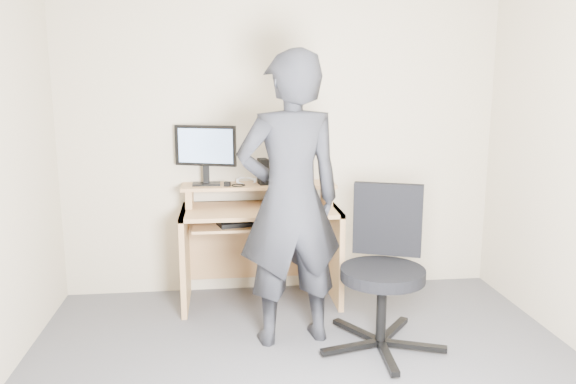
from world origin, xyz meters
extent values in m
cube|color=#C0B399|center=(0.00, 1.75, 1.25)|extent=(3.50, 0.02, 2.50)
cube|color=tan|center=(-0.78, 1.45, 0.38)|extent=(0.04, 0.60, 0.75)
cube|color=tan|center=(0.38, 1.45, 0.38)|extent=(0.04, 0.60, 0.75)
cube|color=tan|center=(-0.20, 1.45, 0.73)|extent=(1.20, 0.60, 0.03)
cube|color=tan|center=(-0.20, 1.37, 0.64)|extent=(1.02, 0.38, 0.02)
cube|color=tan|center=(-0.74, 1.60, 0.82)|extent=(0.05, 0.28, 0.15)
cube|color=tan|center=(0.34, 1.60, 0.82)|extent=(0.05, 0.28, 0.15)
cube|color=tan|center=(-0.20, 1.60, 0.90)|extent=(1.20, 0.30, 0.02)
cube|color=tan|center=(-0.20, 1.74, 0.42)|extent=(1.20, 0.03, 0.65)
cube|color=black|center=(-0.61, 1.61, 0.92)|extent=(0.21, 0.14, 0.01)
cube|color=black|center=(-0.61, 1.63, 0.99)|extent=(0.05, 0.04, 0.14)
cube|color=black|center=(-0.61, 1.61, 1.22)|extent=(0.47, 0.19, 0.31)
cube|color=#7FA3DC|center=(-0.61, 1.59, 1.22)|extent=(0.41, 0.15, 0.26)
cube|color=black|center=(-0.17, 1.59, 1.01)|extent=(0.09, 0.14, 0.20)
cylinder|color=#B1B1B5|center=(0.00, 1.59, 1.00)|extent=(0.09, 0.09, 0.18)
cube|color=black|center=(0.03, 1.54, 0.92)|extent=(0.10, 0.14, 0.01)
cube|color=black|center=(-0.45, 1.53, 0.93)|extent=(0.05, 0.05, 0.03)
torus|color=silver|center=(-0.30, 1.69, 0.92)|extent=(0.19, 0.19, 0.06)
cube|color=black|center=(-0.29, 1.36, 0.67)|extent=(0.49, 0.29, 0.03)
ellipsoid|color=black|center=(0.03, 1.35, 0.77)|extent=(0.11, 0.08, 0.04)
cube|color=black|center=(0.71, 0.48, 0.04)|extent=(0.40, 0.20, 0.03)
cube|color=black|center=(0.65, 0.73, 0.04)|extent=(0.30, 0.35, 0.03)
cube|color=black|center=(0.40, 0.74, 0.04)|extent=(0.26, 0.37, 0.03)
cube|color=black|center=(0.30, 0.51, 0.04)|extent=(0.41, 0.15, 0.03)
cube|color=black|center=(0.50, 0.35, 0.04)|extent=(0.08, 0.41, 0.03)
cylinder|color=black|center=(0.51, 0.56, 0.27)|extent=(0.06, 0.06, 0.43)
cylinder|color=black|center=(0.51, 0.56, 0.50)|extent=(0.54, 0.54, 0.08)
cube|color=black|center=(0.60, 0.78, 0.80)|extent=(0.44, 0.23, 0.48)
imported|color=black|center=(-0.05, 0.76, 0.95)|extent=(0.76, 0.57, 1.90)
camera|label=1|loc=(-0.48, -2.72, 1.70)|focal=35.00mm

